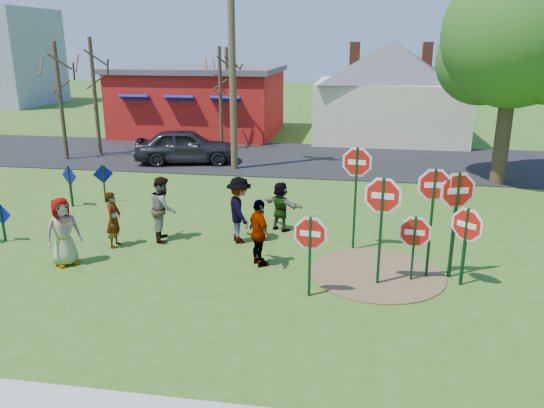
{
  "coord_description": "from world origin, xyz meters",
  "views": [
    {
      "loc": [
        3.9,
        -12.88,
        5.32
      ],
      "look_at": [
        1.74,
        0.25,
        1.23
      ],
      "focal_mm": 35.0,
      "sensor_mm": 36.0,
      "label": 1
    }
  ],
  "objects_px": {
    "person_a": "(63,232)",
    "leafy_tree": "(518,43)",
    "stop_sign_c": "(433,198)",
    "utility_pole": "(232,51)",
    "suv": "(186,146)",
    "person_b": "(114,220)",
    "stop_sign_a": "(310,240)",
    "stop_sign_b": "(357,172)",
    "stop_sign_d": "(457,199)"
  },
  "relations": [
    {
      "from": "person_a",
      "to": "person_b",
      "type": "distance_m",
      "value": 1.51
    },
    {
      "from": "stop_sign_d",
      "to": "person_a",
      "type": "distance_m",
      "value": 9.38
    },
    {
      "from": "stop_sign_a",
      "to": "stop_sign_c",
      "type": "xyz_separation_m",
      "value": [
        2.63,
        1.4,
        0.64
      ]
    },
    {
      "from": "stop_sign_a",
      "to": "stop_sign_c",
      "type": "bearing_deg",
      "value": 33.54
    },
    {
      "from": "suv",
      "to": "leafy_tree",
      "type": "xyz_separation_m",
      "value": [
        13.19,
        -1.5,
        4.46
      ]
    },
    {
      "from": "stop_sign_c",
      "to": "stop_sign_b",
      "type": "bearing_deg",
      "value": 135.13
    },
    {
      "from": "stop_sign_b",
      "to": "person_b",
      "type": "relative_size",
      "value": 1.9
    },
    {
      "from": "stop_sign_b",
      "to": "person_b",
      "type": "distance_m",
      "value": 6.55
    },
    {
      "from": "utility_pole",
      "to": "person_b",
      "type": "bearing_deg",
      "value": -96.79
    },
    {
      "from": "suv",
      "to": "utility_pole",
      "type": "height_order",
      "value": "utility_pole"
    },
    {
      "from": "stop_sign_b",
      "to": "leafy_tree",
      "type": "relative_size",
      "value": 0.35
    },
    {
      "from": "person_a",
      "to": "suv",
      "type": "bearing_deg",
      "value": 43.92
    },
    {
      "from": "stop_sign_c",
      "to": "stop_sign_a",
      "type": "bearing_deg",
      "value": -156.04
    },
    {
      "from": "stop_sign_b",
      "to": "suv",
      "type": "distance_m",
      "value": 12.08
    },
    {
      "from": "stop_sign_c",
      "to": "person_a",
      "type": "xyz_separation_m",
      "value": [
        -8.76,
        -0.69,
        -1.08
      ]
    },
    {
      "from": "stop_sign_d",
      "to": "suv",
      "type": "distance_m",
      "value": 14.59
    },
    {
      "from": "stop_sign_d",
      "to": "leafy_tree",
      "type": "xyz_separation_m",
      "value": [
        3.28,
        9.14,
        3.35
      ]
    },
    {
      "from": "stop_sign_c",
      "to": "person_a",
      "type": "bearing_deg",
      "value": -179.62
    },
    {
      "from": "person_b",
      "to": "leafy_tree",
      "type": "height_order",
      "value": "leafy_tree"
    },
    {
      "from": "stop_sign_d",
      "to": "person_b",
      "type": "relative_size",
      "value": 1.76
    },
    {
      "from": "stop_sign_c",
      "to": "person_b",
      "type": "distance_m",
      "value": 8.21
    },
    {
      "from": "stop_sign_b",
      "to": "utility_pole",
      "type": "relative_size",
      "value": 0.31
    },
    {
      "from": "person_a",
      "to": "leafy_tree",
      "type": "relative_size",
      "value": 0.21
    },
    {
      "from": "person_a",
      "to": "leafy_tree",
      "type": "xyz_separation_m",
      "value": [
        12.57,
        9.93,
        4.41
      ]
    },
    {
      "from": "person_a",
      "to": "stop_sign_a",
      "type": "bearing_deg",
      "value": -55.87
    },
    {
      "from": "person_b",
      "to": "utility_pole",
      "type": "bearing_deg",
      "value": -8.47
    },
    {
      "from": "person_a",
      "to": "utility_pole",
      "type": "relative_size",
      "value": 0.18
    },
    {
      "from": "stop_sign_a",
      "to": "stop_sign_c",
      "type": "height_order",
      "value": "stop_sign_c"
    },
    {
      "from": "stop_sign_b",
      "to": "stop_sign_d",
      "type": "height_order",
      "value": "stop_sign_b"
    },
    {
      "from": "person_b",
      "to": "suv",
      "type": "relative_size",
      "value": 0.34
    },
    {
      "from": "stop_sign_a",
      "to": "person_a",
      "type": "height_order",
      "value": "stop_sign_a"
    },
    {
      "from": "person_b",
      "to": "leafy_tree",
      "type": "distance_m",
      "value": 15.35
    },
    {
      "from": "stop_sign_b",
      "to": "person_b",
      "type": "height_order",
      "value": "stop_sign_b"
    },
    {
      "from": "suv",
      "to": "person_b",
      "type": "bearing_deg",
      "value": 174.56
    },
    {
      "from": "stop_sign_a",
      "to": "suv",
      "type": "bearing_deg",
      "value": 124.52
    },
    {
      "from": "stop_sign_a",
      "to": "suv",
      "type": "distance_m",
      "value": 13.91
    },
    {
      "from": "stop_sign_c",
      "to": "leafy_tree",
      "type": "distance_m",
      "value": 10.54
    },
    {
      "from": "stop_sign_c",
      "to": "utility_pole",
      "type": "distance_m",
      "value": 12.56
    },
    {
      "from": "leafy_tree",
      "to": "stop_sign_b",
      "type": "bearing_deg",
      "value": -125.57
    },
    {
      "from": "suv",
      "to": "person_a",
      "type": "bearing_deg",
      "value": 170.38
    },
    {
      "from": "person_a",
      "to": "leafy_tree",
      "type": "bearing_deg",
      "value": -10.88
    },
    {
      "from": "stop_sign_a",
      "to": "suv",
      "type": "height_order",
      "value": "stop_sign_a"
    },
    {
      "from": "utility_pole",
      "to": "stop_sign_a",
      "type": "bearing_deg",
      "value": -69.14
    },
    {
      "from": "stop_sign_d",
      "to": "stop_sign_b",
      "type": "bearing_deg",
      "value": 129.56
    },
    {
      "from": "stop_sign_c",
      "to": "person_a",
      "type": "distance_m",
      "value": 8.85
    },
    {
      "from": "stop_sign_c",
      "to": "leafy_tree",
      "type": "bearing_deg",
      "value": 63.51
    },
    {
      "from": "person_b",
      "to": "stop_sign_a",
      "type": "bearing_deg",
      "value": -112.43
    },
    {
      "from": "person_b",
      "to": "leafy_tree",
      "type": "xyz_separation_m",
      "value": [
        11.9,
        8.58,
        4.51
      ]
    },
    {
      "from": "stop_sign_a",
      "to": "stop_sign_b",
      "type": "relative_size",
      "value": 0.67
    },
    {
      "from": "stop_sign_c",
      "to": "utility_pole",
      "type": "bearing_deg",
      "value": 120.81
    }
  ]
}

